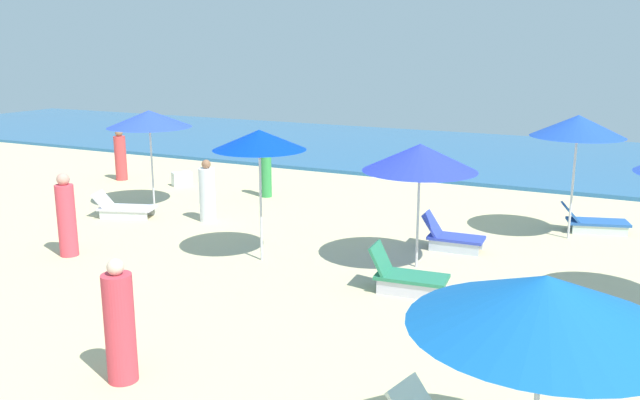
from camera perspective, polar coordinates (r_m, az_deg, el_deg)
name	(u,v)px	position (r m, az deg, el deg)	size (l,w,h in m)	color
ocean	(510,157)	(25.89, 16.06, 3.61)	(60.00, 11.28, 0.12)	#286399
umbrella_0	(149,119)	(17.56, -14.47, 6.77)	(2.15, 2.15, 2.53)	silver
lounge_chair_0_0	(123,208)	(17.08, -16.56, -0.65)	(1.59, 1.04, 0.62)	silver
umbrella_4	(259,140)	(12.72, -5.24, 5.16)	(1.80, 1.80, 2.60)	silver
umbrella_6	(420,158)	(12.44, 8.60, 3.63)	(2.15, 2.15, 2.39)	silver
lounge_chair_6_0	(406,276)	(11.58, 7.36, -6.46)	(1.37, 0.73, 0.81)	silver
lounge_chair_6_1	(451,237)	(14.06, 11.20, -3.11)	(1.29, 0.65, 0.75)	silver
umbrella_7	(578,126)	(15.17, 21.30, 5.94)	(1.97, 1.97, 2.72)	silver
lounge_chair_7_0	(593,222)	(16.32, 22.41, -1.73)	(1.56, 0.98, 0.64)	silver
umbrella_8	(545,302)	(6.04, 18.77, -8.30)	(2.37, 2.37, 2.28)	silver
beachgoer_1	(66,217)	(14.21, -20.96, -1.41)	(0.49, 0.49, 1.70)	#EE4454
beachgoer_2	(120,326)	(8.81, -16.84, -10.30)	(0.49, 0.49, 1.63)	#D43D4C
beachgoer_3	(120,157)	(21.68, -16.78, 3.60)	(0.44, 0.44, 1.60)	#DD4344
beachgoer_4	(207,193)	(16.13, -9.67, 0.58)	(0.41, 0.41, 1.50)	white
beachgoer_6	(266,169)	(18.49, -4.67, 2.67)	(0.42, 0.42, 1.66)	green
cooler_box_0	(182,179)	(20.44, -11.79, 1.80)	(0.57, 0.31, 0.42)	white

